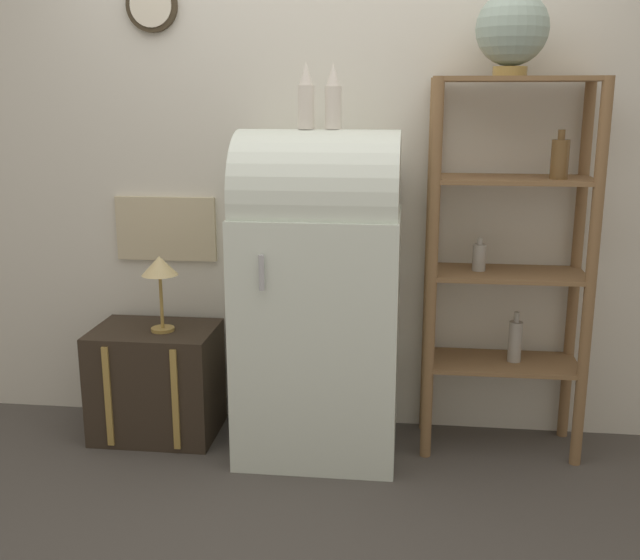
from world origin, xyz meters
The scene contains 9 objects.
ground_plane centered at (0.00, 0.00, 0.00)m, with size 12.00×12.00×0.00m, color #4C4742.
wall_back centered at (0.00, 0.57, 1.35)m, with size 7.00×0.09×2.70m.
refrigerator centered at (0.00, 0.25, 0.77)m, with size 0.72×0.64×1.48m.
suitcase_trunk centered at (-0.81, 0.30, 0.27)m, with size 0.58×0.43×0.54m.
shelf_unit centered at (0.84, 0.36, 0.96)m, with size 0.72×0.35×1.70m.
globe centered at (0.80, 0.32, 1.89)m, with size 0.30×0.30×0.34m.
vase_left centered at (-0.06, 0.25, 1.62)m, with size 0.07×0.07×0.28m.
vase_center centered at (0.06, 0.26, 1.61)m, with size 0.07×0.07×0.28m.
desk_lamp centered at (-0.75, 0.27, 0.83)m, with size 0.17×0.17×0.36m.
Camera 1 is at (0.39, -3.01, 1.62)m, focal length 42.00 mm.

